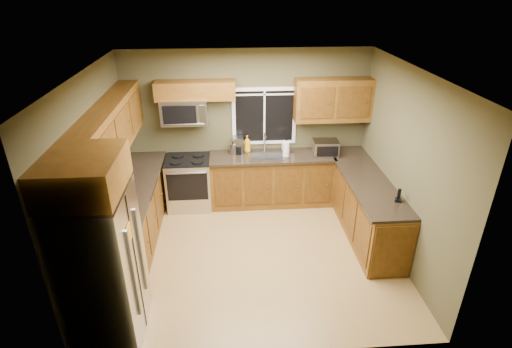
{
  "coord_description": "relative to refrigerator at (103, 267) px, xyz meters",
  "views": [
    {
      "loc": [
        -0.33,
        -4.84,
        3.74
      ],
      "look_at": [
        0.05,
        0.35,
        1.15
      ],
      "focal_mm": 28.0,
      "sensor_mm": 36.0,
      "label": 1
    }
  ],
  "objects": [
    {
      "name": "right_wall",
      "position": [
        3.84,
        1.3,
        0.45
      ],
      "size": [
        0.0,
        3.6,
        3.6
      ],
      "primitive_type": "plane",
      "rotation": [
        1.57,
        0.0,
        -1.57
      ],
      "color": "#4A462C",
      "rests_on": "ground"
    },
    {
      "name": "cordless_phone",
      "position": [
        3.72,
        1.08,
        0.1
      ],
      "size": [
        0.11,
        0.11,
        0.19
      ],
      "color": "black",
      "rests_on": "countertop_peninsula"
    },
    {
      "name": "microwave",
      "position": [
        0.69,
        2.91,
        0.83
      ],
      "size": [
        0.76,
        0.41,
        0.42
      ],
      "color": "#B7B7BC",
      "rests_on": "back_wall"
    },
    {
      "name": "toaster_oven",
      "position": [
        3.07,
        2.73,
        0.17
      ],
      "size": [
        0.44,
        0.35,
        0.27
      ],
      "color": "#B7B7BC",
      "rests_on": "countertop_back"
    },
    {
      "name": "base_cabinets_peninsula",
      "position": [
        3.54,
        1.84,
        -0.45
      ],
      "size": [
        0.6,
        2.52,
        0.9
      ],
      "color": "brown",
      "rests_on": "ground"
    },
    {
      "name": "sink",
      "position": [
        2.04,
        2.79,
        0.05
      ],
      "size": [
        0.6,
        0.42,
        0.36
      ],
      "color": "slate",
      "rests_on": "countertop_back"
    },
    {
      "name": "refrigerator",
      "position": [
        0.0,
        0.0,
        0.0
      ],
      "size": [
        0.74,
        0.9,
        1.8
      ],
      "color": "#B7B7BC",
      "rests_on": "ground"
    },
    {
      "name": "range",
      "position": [
        0.69,
        2.77,
        -0.43
      ],
      "size": [
        0.76,
        0.69,
        0.94
      ],
      "color": "#B7B7BC",
      "rests_on": "ground"
    },
    {
      "name": "back_wall",
      "position": [
        1.74,
        3.1,
        0.45
      ],
      "size": [
        4.2,
        0.0,
        4.2
      ],
      "primitive_type": "plane",
      "rotation": [
        1.57,
        0.0,
        0.0
      ],
      "color": "#4A462C",
      "rests_on": "ground"
    },
    {
      "name": "left_wall",
      "position": [
        -0.36,
        1.3,
        0.45
      ],
      "size": [
        0.0,
        3.6,
        3.6
      ],
      "primitive_type": "plane",
      "rotation": [
        1.57,
        0.0,
        1.57
      ],
      "color": "#4A462C",
      "rests_on": "ground"
    },
    {
      "name": "soap_bottle_a",
      "position": [
        1.73,
        2.97,
        0.19
      ],
      "size": [
        0.14,
        0.14,
        0.3
      ],
      "primitive_type": "imported",
      "rotation": [
        0.0,
        0.0,
        -0.23
      ],
      "color": "orange",
      "rests_on": "countertop_back"
    },
    {
      "name": "paper_towel_roll",
      "position": [
        2.39,
        2.74,
        0.17
      ],
      "size": [
        0.12,
        0.12,
        0.29
      ],
      "color": "white",
      "rests_on": "countertop_back"
    },
    {
      "name": "floor",
      "position": [
        1.74,
        1.3,
        -0.9
      ],
      "size": [
        4.2,
        4.2,
        0.0
      ],
      "primitive_type": "plane",
      "color": "olive",
      "rests_on": "ground"
    },
    {
      "name": "window",
      "position": [
        2.04,
        3.08,
        0.65
      ],
      "size": [
        1.12,
        0.03,
        1.02
      ],
      "color": "white",
      "rests_on": "back_wall"
    },
    {
      "name": "countertop_peninsula",
      "position": [
        3.51,
        1.85,
        0.02
      ],
      "size": [
        0.65,
        2.5,
        0.04
      ],
      "primitive_type": "cube",
      "color": "black",
      "rests_on": "base_cabinets_peninsula"
    },
    {
      "name": "countertop_left",
      "position": [
        -0.04,
        1.78,
        0.02
      ],
      "size": [
        0.65,
        2.65,
        0.04
      ],
      "primitive_type": "cube",
      "color": "black",
      "rests_on": "base_cabinets_left"
    },
    {
      "name": "front_wall",
      "position": [
        1.74,
        -0.5,
        0.45
      ],
      "size": [
        4.2,
        0.0,
        4.2
      ],
      "primitive_type": "plane",
      "rotation": [
        -1.57,
        0.0,
        0.0
      ],
      "color": "#4A462C",
      "rests_on": "ground"
    },
    {
      "name": "base_cabinets_left",
      "position": [
        -0.06,
        1.78,
        -0.45
      ],
      "size": [
        0.6,
        2.65,
        0.9
      ],
      "primitive_type": "cube",
      "color": "brown",
      "rests_on": "ground"
    },
    {
      "name": "soap_bottle_b",
      "position": [
        2.4,
        3.0,
        0.13
      ],
      "size": [
        0.1,
        0.1,
        0.18
      ],
      "primitive_type": "imported",
      "rotation": [
        0.0,
        0.0,
        0.22
      ],
      "color": "white",
      "rests_on": "countertop_back"
    },
    {
      "name": "kettle",
      "position": [
        1.49,
        2.89,
        0.15
      ],
      "size": [
        0.17,
        0.17,
        0.24
      ],
      "color": "#B7B7BC",
      "rests_on": "countertop_back"
    },
    {
      "name": "upper_cabinets_back_right",
      "position": [
        3.19,
        2.94,
        0.96
      ],
      "size": [
        1.3,
        0.33,
        0.72
      ],
      "primitive_type": "cube",
      "color": "brown",
      "rests_on": "back_wall"
    },
    {
      "name": "base_cabinets_back",
      "position": [
        2.15,
        2.8,
        -0.45
      ],
      "size": [
        2.17,
        0.6,
        0.9
      ],
      "primitive_type": "cube",
      "color": "brown",
      "rests_on": "ground"
    },
    {
      "name": "countertop_back",
      "position": [
        2.15,
        2.78,
        0.02
      ],
      "size": [
        2.17,
        0.65,
        0.04
      ],
      "primitive_type": "cube",
      "color": "black",
      "rests_on": "base_cabinets_back"
    },
    {
      "name": "upper_cabinets_back_left",
      "position": [
        0.89,
        2.94,
        1.17
      ],
      "size": [
        1.3,
        0.33,
        0.3
      ],
      "primitive_type": "cube",
      "color": "brown",
      "rests_on": "back_wall"
    },
    {
      "name": "upper_cabinet_over_fridge",
      "position": [
        -0.0,
        0.0,
        1.13
      ],
      "size": [
        0.72,
        0.9,
        0.38
      ],
      "primitive_type": "cube",
      "color": "brown",
      "rests_on": "left_wall"
    },
    {
      "name": "upper_cabinets_left",
      "position": [
        -0.2,
        1.78,
        0.96
      ],
      "size": [
        0.33,
        2.65,
        0.72
      ],
      "primitive_type": "cube",
      "color": "brown",
      "rests_on": "left_wall"
    },
    {
      "name": "coffee_maker",
      "position": [
        1.57,
        2.94,
        0.18
      ],
      "size": [
        0.18,
        0.24,
        0.29
      ],
      "color": "slate",
      "rests_on": "countertop_back"
    },
    {
      "name": "ceiling",
      "position": [
        1.74,
        1.3,
        1.8
      ],
      "size": [
        4.2,
        4.2,
        0.0
      ],
      "primitive_type": "plane",
      "rotation": [
        3.14,
        0.0,
        0.0
      ],
      "color": "white",
      "rests_on": "back_wall"
    }
  ]
}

